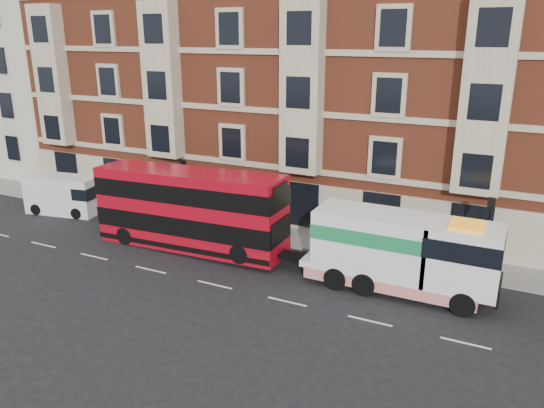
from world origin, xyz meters
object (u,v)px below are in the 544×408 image
Objects in this scene: double_decker_bus at (189,208)px; box_van at (63,195)px; tow_truck at (399,252)px; pedestrian at (103,194)px.

box_van is (-11.71, 1.57, -1.19)m from double_decker_bus.
tow_truck is (12.06, 0.00, -0.43)m from double_decker_bus.
tow_truck is at bearing 0.00° from double_decker_bus.
pedestrian is (-21.89, 3.42, -0.98)m from tow_truck.
tow_truck is 22.18m from pedestrian.
double_decker_bus is 6.31× the size of pedestrian.
double_decker_bus is 12.07m from tow_truck.
box_van is 2.66m from pedestrian.
pedestrian is at bearing 160.80° from double_decker_bus.
double_decker_bus is at bearing 23.73° from pedestrian.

